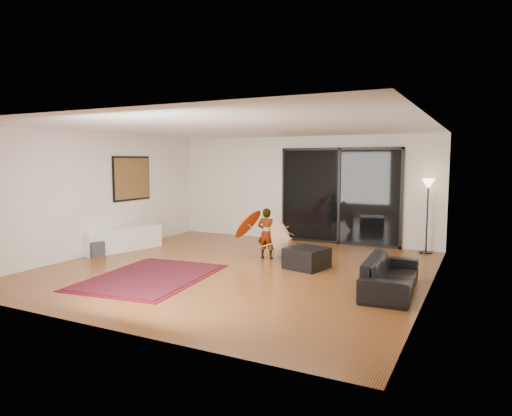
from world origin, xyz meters
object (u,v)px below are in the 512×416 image
Objects in this scene: ottoman at (307,258)px; child at (267,233)px; media_console at (122,239)px; sofa at (390,275)px.

ottoman is 1.23m from child.
child is (-1.08, 0.46, 0.34)m from ottoman.
child reaches higher than media_console.
sofa reaches higher than ottoman.
sofa is at bearing 146.11° from child.
media_console is at bearing 3.61° from child.
media_console is 2.71× the size of ottoman.
media_console is at bearing 80.95° from sofa.
child is at bearing 27.02° from media_console.
media_console is 1.01× the size of sofa.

